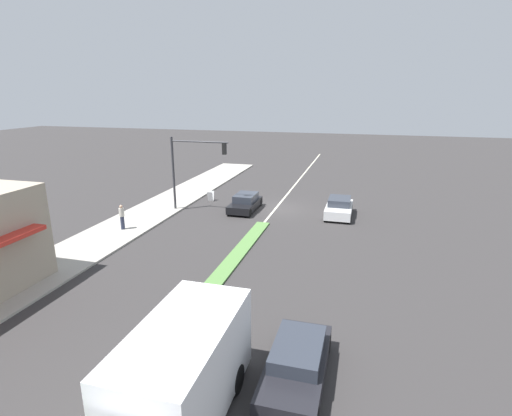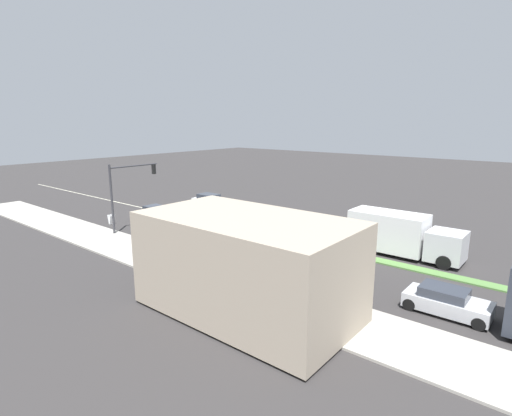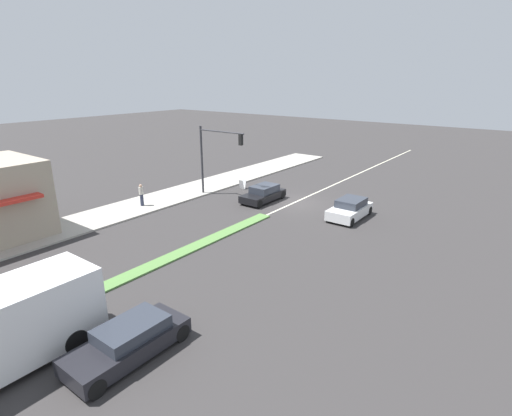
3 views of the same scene
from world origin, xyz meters
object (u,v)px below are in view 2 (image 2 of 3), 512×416
Objects in this scene: sedan_silver at (446,301)px; pedestrian at (142,238)px; delivery_truck at (401,234)px; sedan_dark at (372,230)px; suv_black at (158,213)px; warning_aframe_sign at (111,219)px; traffic_signal_main at (127,185)px; van_white at (210,201)px.

pedestrian is at bearing -79.13° from sedan_silver.
delivery_truck is 1.96× the size of sedan_silver.
suv_black reaches higher than sedan_dark.
warning_aframe_sign is at bearing -70.75° from delivery_truck.
pedestrian reaches higher than sedan_dark.
sedan_dark is (-10.84, 19.85, 0.19)m from warning_aframe_sign.
traffic_signal_main reaches higher than sedan_dark.
van_white is at bearing 172.45° from warning_aframe_sign.
van_white is at bearing -97.39° from delivery_truck.
pedestrian reaches higher than warning_aframe_sign.
warning_aframe_sign is at bearing -95.00° from traffic_signal_main.
delivery_truck reaches higher than suv_black.
pedestrian is 0.43× the size of van_white.
delivery_truck is 1.92× the size of van_white.
warning_aframe_sign is at bearing -108.12° from pedestrian.
sedan_dark is 1.10× the size of suv_black.
van_white is (0.00, -18.41, 0.04)m from sedan_dark.
sedan_dark is at bearing 118.65° from warning_aframe_sign.
delivery_truck is (-8.32, 19.80, -2.43)m from traffic_signal_main.
delivery_truck reaches higher than sedan_dark.
traffic_signal_main is 4.75m from warning_aframe_sign.
warning_aframe_sign is at bearing -7.55° from van_white.
warning_aframe_sign is 10.94m from van_white.
sedan_dark is at bearing -131.38° from delivery_truck.
suv_black is (4.40, -21.15, -0.86)m from delivery_truck.
traffic_signal_main is 0.75× the size of delivery_truck.
warning_aframe_sign is at bearing -88.27° from sedan_silver.
sedan_dark is 19.36m from suv_black.
pedestrian is 9.16m from warning_aframe_sign.
traffic_signal_main is 3.34× the size of pedestrian.
warning_aframe_sign is 22.62m from sedan_dark.
traffic_signal_main is 1.47× the size of sedan_silver.
traffic_signal_main is at bearing -87.39° from sedan_silver.
van_white reaches higher than warning_aframe_sign.
sedan_silver is at bearing 91.73° from warning_aframe_sign.
delivery_truck is 21.62m from suv_black.
sedan_silver reaches higher than warning_aframe_sign.
traffic_signal_main is 6.69× the size of warning_aframe_sign.
pedestrian is 9.42m from suv_black.
sedan_silver is at bearing 38.76° from sedan_dark.
pedestrian reaches higher than sedan_silver.
suv_black is at bearing 3.45° from van_white.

